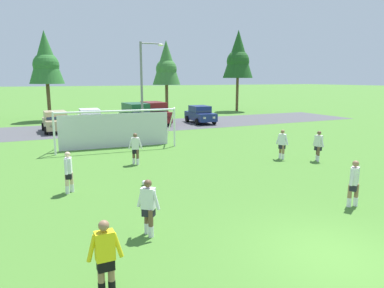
# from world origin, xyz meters

# --- Properties ---
(ground_plane) EXTENTS (400.00, 400.00, 0.00)m
(ground_plane) POSITION_xyz_m (0.00, 15.00, 0.00)
(ground_plane) COLOR #477A2D
(parking_lot_strip) EXTENTS (52.00, 8.40, 0.01)m
(parking_lot_strip) POSITION_xyz_m (0.00, 25.62, 0.00)
(parking_lot_strip) COLOR #4C4C51
(parking_lot_strip) RESTS_ON ground
(soccer_ball) EXTENTS (0.22, 0.22, 0.22)m
(soccer_ball) POSITION_xyz_m (-2.53, 7.64, 0.11)
(soccer_ball) COLOR white
(soccer_ball) RESTS_ON ground
(soccer_goal) EXTENTS (7.52, 2.39, 2.57)m
(soccer_goal) POSITION_xyz_m (-1.78, 16.02, 1.29)
(soccer_goal) COLOR white
(soccer_goal) RESTS_ON ground
(referee) EXTENTS (0.73, 0.24, 1.64)m
(referee) POSITION_xyz_m (-5.46, 0.78, 0.82)
(referee) COLOR #936B4C
(referee) RESTS_ON ground
(player_striker_near) EXTENTS (0.31, 0.75, 1.64)m
(player_striker_near) POSITION_xyz_m (7.28, 7.91, 0.82)
(player_striker_near) COLOR brown
(player_striker_near) RESTS_ON ground
(player_midfield_center) EXTENTS (0.72, 0.40, 1.64)m
(player_midfield_center) POSITION_xyz_m (3.33, 2.27, 0.82)
(player_midfield_center) COLOR #936B4C
(player_midfield_center) RESTS_ON ground
(player_defender_far) EXTENTS (0.56, 0.60, 1.64)m
(player_defender_far) POSITION_xyz_m (-3.81, 3.09, 0.82)
(player_defender_far) COLOR brown
(player_defender_far) RESTS_ON ground
(player_winger_left) EXTENTS (0.70, 0.37, 1.64)m
(player_winger_left) POSITION_xyz_m (-1.85, 11.31, 0.82)
(player_winger_left) COLOR brown
(player_winger_left) RESTS_ON ground
(player_winger_right) EXTENTS (0.41, 0.70, 1.64)m
(player_winger_right) POSITION_xyz_m (5.82, 9.11, 0.82)
(player_winger_right) COLOR #936B4C
(player_winger_right) RESTS_ON ground
(player_trailing_back) EXTENTS (0.34, 0.71, 1.64)m
(player_trailing_back) POSITION_xyz_m (-5.45, 7.96, 0.82)
(player_trailing_back) COLOR beige
(player_trailing_back) RESTS_ON ground
(parked_car_slot_far_left) EXTENTS (2.16, 4.26, 1.72)m
(parked_car_slot_far_left) POSITION_xyz_m (-4.79, 25.15, 0.88)
(parked_car_slot_far_left) COLOR tan
(parked_car_slot_far_left) RESTS_ON ground
(parked_car_slot_left) EXTENTS (2.17, 4.27, 1.72)m
(parked_car_slot_left) POSITION_xyz_m (-1.85, 26.02, 0.88)
(parked_car_slot_left) COLOR silver
(parked_car_slot_left) RESTS_ON ground
(parked_car_slot_center_left) EXTENTS (2.35, 4.71, 2.16)m
(parked_car_slot_center_left) POSITION_xyz_m (2.20, 25.30, 1.11)
(parked_car_slot_center_left) COLOR #194C2D
(parked_car_slot_center_left) RESTS_ON ground
(parked_car_slot_center) EXTENTS (2.20, 4.63, 2.16)m
(parked_car_slot_center) POSITION_xyz_m (4.25, 26.20, 1.11)
(parked_car_slot_center) COLOR maroon
(parked_car_slot_center) RESTS_ON ground
(parked_car_slot_center_right) EXTENTS (2.19, 4.28, 1.72)m
(parked_car_slot_center_right) POSITION_xyz_m (8.72, 25.16, 0.88)
(parked_car_slot_center_right) COLOR navy
(parked_car_slot_center_right) RESTS_ON ground
(tree_mid_left) EXTENTS (3.47, 3.47, 9.25)m
(tree_mid_left) POSITION_xyz_m (-4.82, 33.80, 6.35)
(tree_mid_left) COLOR brown
(tree_mid_left) RESTS_ON ground
(tree_center_back) EXTENTS (3.30, 3.30, 8.80)m
(tree_center_back) POSITION_xyz_m (8.30, 33.42, 6.04)
(tree_center_back) COLOR brown
(tree_center_back) RESTS_ON ground
(tree_mid_right) EXTENTS (4.03, 4.03, 10.74)m
(tree_mid_right) POSITION_xyz_m (19.11, 34.82, 7.38)
(tree_mid_right) COLOR brown
(tree_mid_right) RESTS_ON ground
(street_lamp) EXTENTS (2.00, 0.32, 7.11)m
(street_lamp) POSITION_xyz_m (1.41, 20.15, 3.69)
(street_lamp) COLOR slate
(street_lamp) RESTS_ON ground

